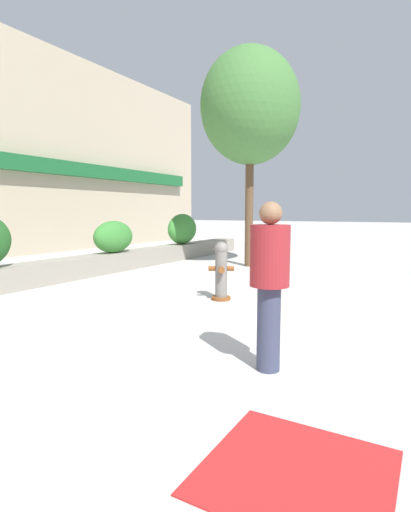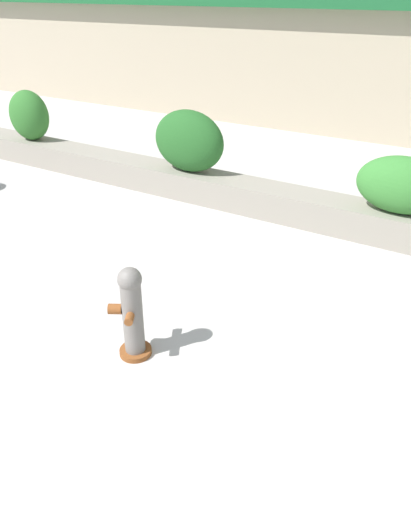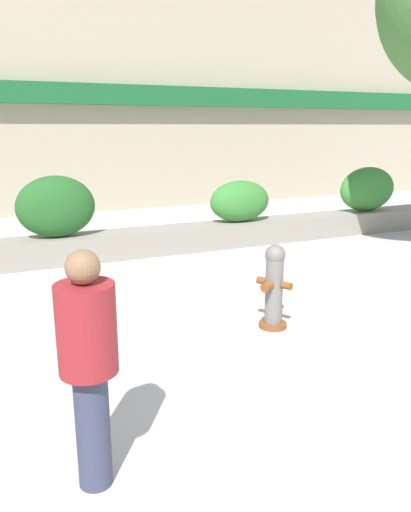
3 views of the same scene
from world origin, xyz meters
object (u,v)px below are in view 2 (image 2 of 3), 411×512
Objects in this scene: hedge_bush_2 at (402,185)px; fire_hydrant at (132,312)px; hedge_bush_0 at (29,115)px; hedge_bush_1 at (189,141)px.

fire_hydrant is at bearing -112.56° from hedge_bush_2.
hedge_bush_2 is at bearing 67.44° from fire_hydrant.
hedge_bush_0 is 0.76× the size of hedge_bush_1.
hedge_bush_0 is 1.00× the size of fire_hydrant.
hedge_bush_0 is at bearing 145.54° from fire_hydrant.
fire_hydrant is at bearing -34.46° from hedge_bush_0.
hedge_bush_1 reaches higher than fire_hydrant.
hedge_bush_1 is 3.79m from hedge_bush_2.
hedge_bush_1 reaches higher than hedge_bush_0.
hedge_bush_0 reaches higher than fire_hydrant.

